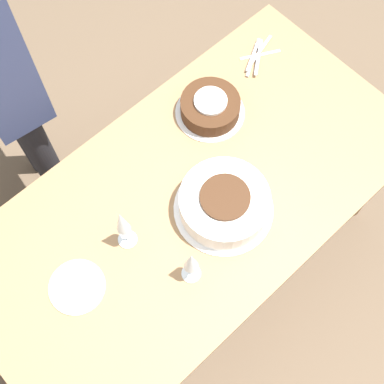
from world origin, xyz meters
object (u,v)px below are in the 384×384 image
at_px(cake_center_white, 224,203).
at_px(cake_front_chocolate, 210,107).
at_px(wine_glass_near, 122,223).
at_px(wine_glass_far, 191,262).

bearing_deg(cake_center_white, cake_front_chocolate, -126.68).
distance_m(cake_center_white, cake_front_chocolate, 0.40).
distance_m(cake_center_white, wine_glass_near, 0.37).
bearing_deg(wine_glass_far, wine_glass_near, -71.51).
distance_m(wine_glass_near, wine_glass_far, 0.25).
bearing_deg(wine_glass_far, cake_front_chocolate, -139.20).
relative_size(wine_glass_near, wine_glass_far, 1.18).
bearing_deg(wine_glass_near, wine_glass_far, 108.49).
relative_size(cake_front_chocolate, wine_glass_near, 1.10).
xyz_separation_m(cake_center_white, wine_glass_far, (0.24, 0.09, 0.09)).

